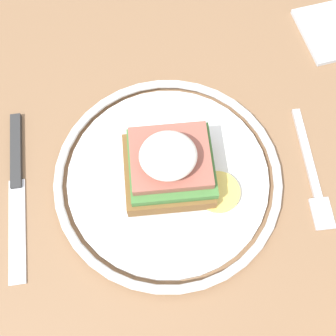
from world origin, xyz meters
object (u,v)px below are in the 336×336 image
fork (312,173)px  plate (168,177)px  sandwich (170,165)px  knife (17,180)px

fork → plate: bearing=-3.1°
sandwich → fork: sandwich is taller
fork → knife: size_ratio=0.74×
sandwich → knife: (0.17, -0.02, -0.04)m
plate → sandwich: size_ratio=2.08×
plate → fork: bearing=176.9°
plate → fork: plate is taller
knife → plate: bearing=174.8°
plate → sandwich: 0.04m
plate → fork: (-0.17, 0.01, -0.01)m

